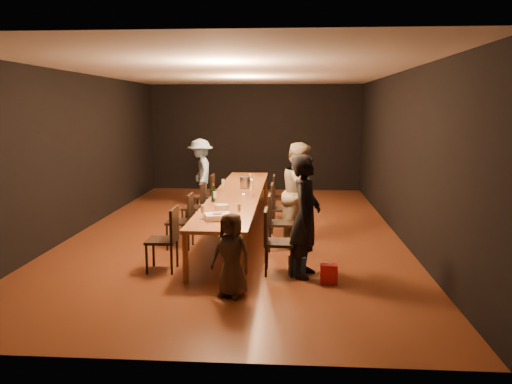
# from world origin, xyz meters

# --- Properties ---
(ground) EXTENTS (10.00, 10.00, 0.00)m
(ground) POSITION_xyz_m (0.00, 0.00, 0.00)
(ground) COLOR #411F10
(ground) RESTS_ON ground
(room_shell) EXTENTS (6.04, 10.04, 3.02)m
(room_shell) POSITION_xyz_m (0.00, 0.00, 2.08)
(room_shell) COLOR black
(room_shell) RESTS_ON ground
(table) EXTENTS (0.90, 6.00, 0.75)m
(table) POSITION_xyz_m (0.00, 0.00, 0.70)
(table) COLOR #94552B
(table) RESTS_ON ground
(chair_right_0) EXTENTS (0.42, 0.42, 0.93)m
(chair_right_0) POSITION_xyz_m (0.85, -2.40, 0.47)
(chair_right_0) COLOR black
(chair_right_0) RESTS_ON ground
(chair_right_1) EXTENTS (0.42, 0.42, 0.93)m
(chair_right_1) POSITION_xyz_m (0.85, -1.20, 0.47)
(chair_right_1) COLOR black
(chair_right_1) RESTS_ON ground
(chair_right_2) EXTENTS (0.42, 0.42, 0.93)m
(chair_right_2) POSITION_xyz_m (0.85, 0.00, 0.47)
(chair_right_2) COLOR black
(chair_right_2) RESTS_ON ground
(chair_right_3) EXTENTS (0.42, 0.42, 0.93)m
(chair_right_3) POSITION_xyz_m (0.85, 1.20, 0.47)
(chair_right_3) COLOR black
(chair_right_3) RESTS_ON ground
(chair_left_0) EXTENTS (0.42, 0.42, 0.93)m
(chair_left_0) POSITION_xyz_m (-0.85, -2.40, 0.47)
(chair_left_0) COLOR black
(chair_left_0) RESTS_ON ground
(chair_left_1) EXTENTS (0.42, 0.42, 0.93)m
(chair_left_1) POSITION_xyz_m (-0.85, -1.20, 0.47)
(chair_left_1) COLOR black
(chair_left_1) RESTS_ON ground
(chair_left_2) EXTENTS (0.42, 0.42, 0.93)m
(chair_left_2) POSITION_xyz_m (-0.85, 0.00, 0.47)
(chair_left_2) COLOR black
(chair_left_2) RESTS_ON ground
(chair_left_3) EXTENTS (0.42, 0.42, 0.93)m
(chair_left_3) POSITION_xyz_m (-0.85, 1.20, 0.47)
(chair_left_3) COLOR black
(chair_left_3) RESTS_ON ground
(woman_birthday) EXTENTS (0.55, 0.71, 1.72)m
(woman_birthday) POSITION_xyz_m (1.22, -2.48, 0.86)
(woman_birthday) COLOR black
(woman_birthday) RESTS_ON ground
(woman_tan) EXTENTS (0.89, 1.02, 1.76)m
(woman_tan) POSITION_xyz_m (1.18, -0.76, 0.88)
(woman_tan) COLOR #C6B894
(woman_tan) RESTS_ON ground
(man_blue) EXTENTS (0.87, 1.17, 1.62)m
(man_blue) POSITION_xyz_m (-1.15, 2.50, 0.81)
(man_blue) COLOR #8AB5D6
(man_blue) RESTS_ON ground
(child) EXTENTS (0.61, 0.51, 1.07)m
(child) POSITION_xyz_m (0.27, -3.31, 0.53)
(child) COLOR #3E2E23
(child) RESTS_ON ground
(gift_bag_red) EXTENTS (0.23, 0.13, 0.27)m
(gift_bag_red) POSITION_xyz_m (1.53, -2.80, 0.13)
(gift_bag_red) COLOR red
(gift_bag_red) RESTS_ON ground
(gift_bag_blue) EXTENTS (0.25, 0.20, 0.27)m
(gift_bag_blue) POSITION_xyz_m (1.11, -2.48, 0.14)
(gift_bag_blue) COLOR #24579F
(gift_bag_blue) RESTS_ON ground
(birthday_cake) EXTENTS (0.45, 0.40, 0.09)m
(birthday_cake) POSITION_xyz_m (-0.04, -2.29, 0.79)
(birthday_cake) COLOR white
(birthday_cake) RESTS_ON table
(plate_stack) EXTENTS (0.25, 0.25, 0.12)m
(plate_stack) POSITION_xyz_m (-0.05, -1.79, 0.81)
(plate_stack) COLOR white
(plate_stack) RESTS_ON table
(champagne_bottle) EXTENTS (0.09, 0.09, 0.31)m
(champagne_bottle) POSITION_xyz_m (-0.32, -0.90, 0.91)
(champagne_bottle) COLOR black
(champagne_bottle) RESTS_ON table
(ice_bucket) EXTENTS (0.25, 0.25, 0.22)m
(ice_bucket) POSITION_xyz_m (0.09, 0.61, 0.86)
(ice_bucket) COLOR #BCBCC1
(ice_bucket) RESTS_ON table
(wineglass_0) EXTENTS (0.06, 0.06, 0.21)m
(wineglass_0) POSITION_xyz_m (-0.26, -2.27, 0.85)
(wineglass_0) COLOR beige
(wineglass_0) RESTS_ON table
(wineglass_1) EXTENTS (0.06, 0.06, 0.21)m
(wineglass_1) POSITION_xyz_m (0.25, -2.15, 0.85)
(wineglass_1) COLOR beige
(wineglass_1) RESTS_ON table
(wineglass_2) EXTENTS (0.06, 0.06, 0.21)m
(wineglass_2) POSITION_xyz_m (-0.26, -1.08, 0.85)
(wineglass_2) COLOR silver
(wineglass_2) RESTS_ON table
(wineglass_3) EXTENTS (0.06, 0.06, 0.21)m
(wineglass_3) POSITION_xyz_m (0.29, -0.27, 0.85)
(wineglass_3) COLOR beige
(wineglass_3) RESTS_ON table
(wineglass_4) EXTENTS (0.06, 0.06, 0.21)m
(wineglass_4) POSITION_xyz_m (-0.32, 0.38, 0.85)
(wineglass_4) COLOR silver
(wineglass_4) RESTS_ON table
(wineglass_5) EXTENTS (0.06, 0.06, 0.21)m
(wineglass_5) POSITION_xyz_m (0.15, 1.26, 0.85)
(wineglass_5) COLOR silver
(wineglass_5) RESTS_ON table
(tealight_near) EXTENTS (0.05, 0.05, 0.03)m
(tealight_near) POSITION_xyz_m (0.15, -2.14, 0.77)
(tealight_near) COLOR #B2B7B2
(tealight_near) RESTS_ON table
(tealight_mid) EXTENTS (0.05, 0.05, 0.03)m
(tealight_mid) POSITION_xyz_m (0.15, -0.34, 0.77)
(tealight_mid) COLOR #B2B7B2
(tealight_mid) RESTS_ON table
(tealight_far) EXTENTS (0.05, 0.05, 0.03)m
(tealight_far) POSITION_xyz_m (0.15, 1.57, 0.77)
(tealight_far) COLOR #B2B7B2
(tealight_far) RESTS_ON table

